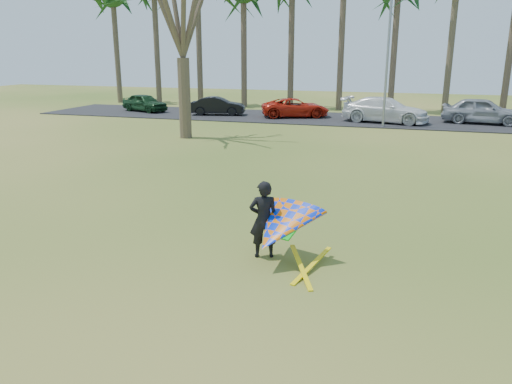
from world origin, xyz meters
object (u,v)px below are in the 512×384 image
(car_1, at_px, (218,106))
(kite_flyer, at_px, (278,226))
(car_0, at_px, (145,103))
(car_3, at_px, (385,110))
(car_4, at_px, (482,111))
(streetlight, at_px, (391,52))
(bare_tree_left, at_px, (181,2))
(car_2, at_px, (295,108))

(car_1, bearing_deg, kite_flyer, -168.15)
(car_0, height_order, kite_flyer, kite_flyer)
(car_3, relative_size, car_4, 1.14)
(car_3, bearing_deg, streetlight, -164.81)
(streetlight, relative_size, car_3, 1.45)
(bare_tree_left, height_order, car_2, bare_tree_left)
(car_0, height_order, car_3, car_3)
(kite_flyer, bearing_deg, car_4, 74.43)
(bare_tree_left, distance_m, car_0, 14.17)
(car_1, relative_size, car_3, 0.71)
(bare_tree_left, bearing_deg, car_3, 42.07)
(bare_tree_left, xyz_separation_m, car_2, (3.80, 9.95, -6.20))
(car_4, bearing_deg, car_3, 109.56)
(bare_tree_left, xyz_separation_m, car_1, (-1.85, 9.49, -6.21))
(streetlight, distance_m, kite_flyer, 21.95)
(car_4, height_order, kite_flyer, kite_flyer)
(car_0, distance_m, car_1, 6.19)
(car_2, relative_size, kite_flyer, 1.97)
(bare_tree_left, bearing_deg, kite_flyer, -58.37)
(car_2, bearing_deg, streetlight, -136.85)
(bare_tree_left, xyz_separation_m, car_4, (15.93, 10.23, -6.03))
(streetlight, height_order, car_2, streetlight)
(car_0, xyz_separation_m, car_4, (23.97, 0.33, 0.16))
(bare_tree_left, relative_size, car_4, 2.01)
(car_0, distance_m, car_4, 23.97)
(streetlight, xyz_separation_m, car_3, (-0.17, 2.02, -3.60))
(car_3, bearing_deg, bare_tree_left, 142.55)
(bare_tree_left, bearing_deg, streetlight, 34.57)
(streetlight, bearing_deg, car_4, 29.21)
(bare_tree_left, xyz_separation_m, streetlight, (10.16, 7.00, -2.45))
(streetlight, distance_m, car_3, 4.13)
(car_0, distance_m, car_2, 11.84)
(bare_tree_left, xyz_separation_m, car_3, (9.99, 9.02, -6.05))
(car_0, bearing_deg, car_3, -72.16)
(streetlight, bearing_deg, bare_tree_left, -145.43)
(bare_tree_left, relative_size, car_0, 2.48)
(streetlight, xyz_separation_m, kite_flyer, (-1.15, -21.63, -3.61))
(streetlight, relative_size, car_4, 1.66)
(car_0, height_order, car_1, car_0)
(car_3, bearing_deg, kite_flyer, -171.90)
(streetlight, relative_size, car_0, 2.04)
(streetlight, distance_m, car_2, 7.95)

